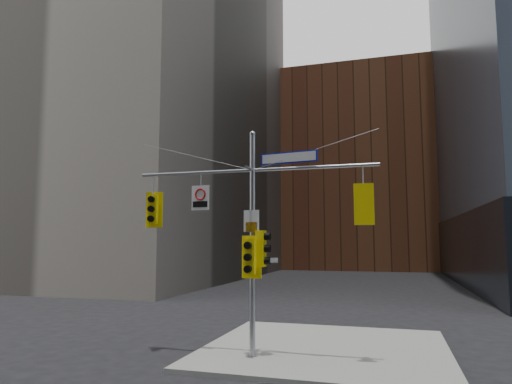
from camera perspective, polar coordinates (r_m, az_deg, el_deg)
The scene contains 13 objects.
ground at distance 13.24m, azimuth -3.19°, elevation -22.40°, with size 160.00×160.00×0.00m, color black.
sidewalk_corner at distance 16.54m, azimuth 8.72°, elevation -18.80°, with size 8.00×8.00×0.15m, color gray.
brick_midrise at distance 70.87m, azimuth 12.91°, elevation 2.23°, with size 26.00×20.00×28.00m, color brown.
signal_assembly at distance 14.63m, azimuth -0.45°, elevation -3.39°, with size 8.00×0.80×7.30m.
traffic_light_west_arm at distance 16.08m, azimuth -12.77°, elevation -2.13°, with size 0.59×0.53×1.23m.
traffic_light_east_arm at distance 14.04m, azimuth 13.32°, elevation -1.53°, with size 0.59×0.49×1.24m.
traffic_light_pole_side at distance 14.53m, azimuth 0.80°, elevation -7.08°, with size 0.44×0.38×1.14m.
traffic_light_pole_front at distance 14.36m, azimuth -0.77°, elevation -8.13°, with size 0.64×0.50×1.34m.
street_sign_blade at distance 14.56m, azimuth 4.09°, elevation 4.31°, with size 1.90×0.30×0.37m.
regulatory_sign_arm at distance 15.29m, azimuth -6.97°, elevation -0.61°, with size 0.66×0.12×0.82m.
regulatory_sign_pole at distance 14.52m, azimuth -0.58°, elevation -3.71°, with size 0.53×0.10×0.70m.
street_blade_ew at distance 14.50m, azimuth 1.27°, elevation -8.52°, with size 0.74×0.13×0.15m.
street_blade_ns at distance 15.08m, azimuth 0.06°, elevation -9.91°, with size 0.08×0.75×0.15m.
Camera 1 is at (4.27, -11.98, 3.67)m, focal length 32.00 mm.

